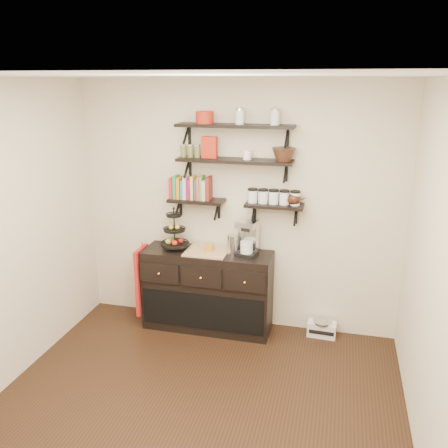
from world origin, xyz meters
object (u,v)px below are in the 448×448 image
at_px(fruit_stand, 175,235).
at_px(coffee_maker, 248,238).
at_px(sideboard, 208,290).
at_px(radio, 322,328).

distance_m(fruit_stand, coffee_maker, 0.80).
height_order(sideboard, coffee_maker, coffee_maker).
bearing_deg(coffee_maker, radio, 18.19).
distance_m(sideboard, coffee_maker, 0.76).
bearing_deg(radio, sideboard, -172.89).
bearing_deg(radio, fruit_stand, -174.05).
xyz_separation_m(fruit_stand, radio, (1.62, 0.10, -0.97)).
distance_m(coffee_maker, radio, 1.29).
distance_m(sideboard, radio, 1.31).
bearing_deg(sideboard, coffee_maker, 3.41).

